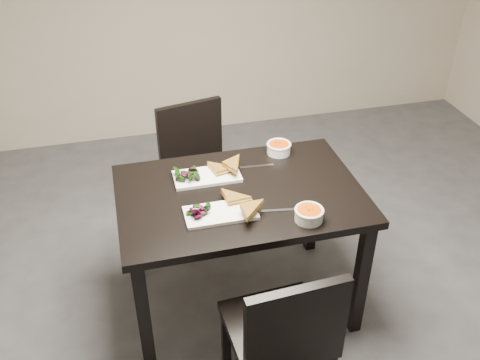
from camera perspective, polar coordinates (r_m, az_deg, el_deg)
The scene contains 14 objects.
ground at distance 2.88m, azimuth 3.96°, elevation -18.01°, with size 5.00×5.00×0.00m, color #47474C.
table at distance 2.69m, azimuth -0.00°, elevation -2.99°, with size 1.20×0.80×0.75m.
chair_near at distance 2.34m, azimuth 4.69°, elevation -15.91°, with size 0.45×0.45×0.85m.
chair_far at distance 3.37m, azimuth -4.48°, elevation 1.77°, with size 0.50×0.50×0.85m.
plate_near at distance 2.48m, azimuth -2.08°, elevation -3.53°, with size 0.33×0.17×0.02m, color white.
sandwich_near at distance 2.48m, azimuth -0.71°, elevation -2.46°, with size 0.17×0.12×0.05m, color #A86C23, non-canonical shape.
salad_near at distance 2.45m, azimuth -4.38°, elevation -3.29°, with size 0.10×0.09×0.05m, color black, non-canonical shape.
soup_bowl_near at distance 2.45m, azimuth 7.34°, elevation -3.57°, with size 0.14×0.14×0.06m.
cutlery_near at distance 2.52m, azimuth 4.35°, elevation -3.21°, with size 0.18×0.02×0.00m, color silver.
plate_far at distance 2.74m, azimuth -3.53°, elevation 0.38°, with size 0.34×0.17×0.02m, color white.
sandwich_far at distance 2.72m, azimuth -2.15°, elevation 1.03°, with size 0.17×0.13×0.05m, color #A86C23, non-canonical shape.
salad_far at distance 2.71m, azimuth -5.63°, elevation 0.66°, with size 0.11×0.10×0.05m, color black, non-canonical shape.
soup_bowl_far at distance 2.94m, azimuth 4.14°, elevation 3.46°, with size 0.13×0.13×0.06m.
cutlery_far at distance 2.83m, azimuth 1.78°, elevation 1.48°, with size 0.18×0.02×0.00m, color silver.
Camera 1 is at (-0.62, -1.68, 2.26)m, focal length 40.20 mm.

